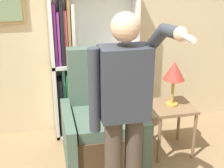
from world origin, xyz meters
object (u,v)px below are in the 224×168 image
at_px(armchair, 102,127).
at_px(table_lamp, 174,73).
at_px(person_standing, 124,108).
at_px(side_table, 171,113).
at_px(bookcase, 84,68).

bearing_deg(armchair, table_lamp, -2.33).
xyz_separation_m(armchair, table_lamp, (0.80, -0.03, 0.60)).
relative_size(person_standing, side_table, 2.99).
bearing_deg(table_lamp, side_table, -116.57).
height_order(armchair, side_table, armchair).
bearing_deg(bookcase, side_table, -36.29).
bearing_deg(person_standing, armchair, 92.15).
bearing_deg(side_table, table_lamp, 63.43).
bearing_deg(armchair, bookcase, 99.09).
height_order(bookcase, armchair, bookcase).
relative_size(armchair, person_standing, 0.70).
xyz_separation_m(armchair, person_standing, (0.03, -0.83, 0.63)).
relative_size(bookcase, armchair, 1.53).
bearing_deg(table_lamp, armchair, 177.67).
bearing_deg(side_table, bookcase, 143.71).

